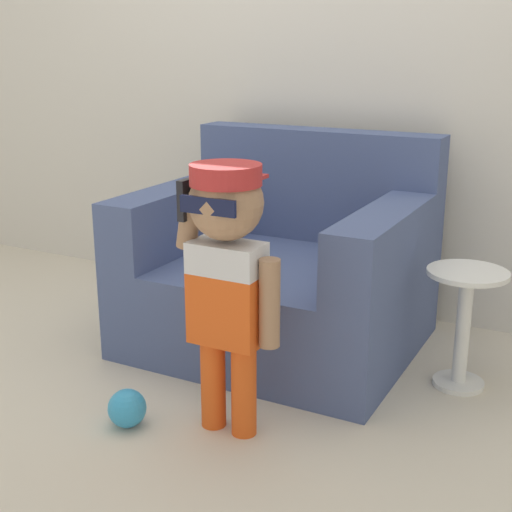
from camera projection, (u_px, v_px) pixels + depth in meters
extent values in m
plane|color=beige|center=(240.00, 342.00, 3.13)|extent=(10.00, 10.00, 0.00)
cube|color=silver|center=(309.00, 34.00, 3.33)|extent=(10.00, 0.05, 2.60)
cube|color=#475684|center=(278.00, 302.00, 3.06)|extent=(1.15, 0.97, 0.38)
cube|color=#475684|center=(317.00, 185.00, 3.28)|extent=(1.15, 0.17, 0.51)
cube|color=#475684|center=(172.00, 219.00, 3.11)|extent=(0.19, 0.81, 0.28)
cube|color=#475684|center=(382.00, 248.00, 2.68)|extent=(0.19, 0.81, 0.28)
cylinder|color=#E05119|center=(213.00, 382.00, 2.41)|extent=(0.08, 0.08, 0.32)
cylinder|color=#E05119|center=(244.00, 390.00, 2.36)|extent=(0.08, 0.08, 0.32)
cube|color=#E05119|center=(227.00, 308.00, 2.30)|extent=(0.24, 0.14, 0.24)
cube|color=silver|center=(227.00, 258.00, 2.26)|extent=(0.24, 0.14, 0.10)
sphere|color=#997051|center=(226.00, 203.00, 2.20)|extent=(0.24, 0.24, 0.24)
cylinder|color=#B22828|center=(226.00, 175.00, 2.18)|extent=(0.23, 0.23, 0.07)
cube|color=#B22828|center=(243.00, 177.00, 2.28)|extent=(0.14, 0.11, 0.01)
cube|color=#0F1433|center=(208.00, 206.00, 2.11)|extent=(0.19, 0.01, 0.05)
cylinder|color=#997051|center=(269.00, 303.00, 2.22)|extent=(0.07, 0.07, 0.29)
cylinder|color=#997051|center=(189.00, 223.00, 2.29)|extent=(0.09, 0.07, 0.17)
cube|color=black|center=(186.00, 200.00, 2.25)|extent=(0.02, 0.07, 0.13)
cylinder|color=white|center=(458.00, 383.00, 2.74)|extent=(0.19, 0.19, 0.02)
cylinder|color=white|center=(463.00, 331.00, 2.68)|extent=(0.05, 0.05, 0.44)
cylinder|color=white|center=(468.00, 273.00, 2.61)|extent=(0.30, 0.30, 0.02)
sphere|color=#3399D1|center=(127.00, 408.00, 2.43)|extent=(0.13, 0.13, 0.13)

